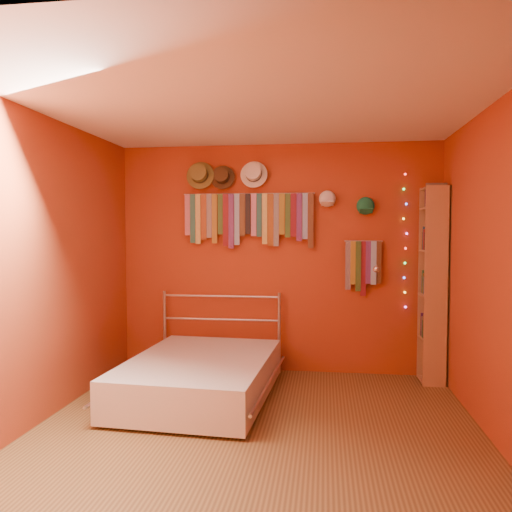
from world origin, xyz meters
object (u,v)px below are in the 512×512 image
at_px(tie_rack, 248,216).
at_px(bed, 201,376).
at_px(bookshelf, 437,284).
at_px(reading_lamp, 376,269).

xyz_separation_m(tie_rack, bed, (-0.30, -0.96, -1.51)).
relative_size(tie_rack, bookshelf, 0.72).
bearing_deg(bed, bookshelf, 22.76).
distance_m(reading_lamp, bed, 2.07).
bearing_deg(bookshelf, bed, -160.50).
bearing_deg(reading_lamp, bookshelf, 0.68).
height_order(reading_lamp, bed, reading_lamp).
relative_size(reading_lamp, bookshelf, 0.15).
bearing_deg(tie_rack, bookshelf, -4.49).
bearing_deg(reading_lamp, bed, -154.36).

